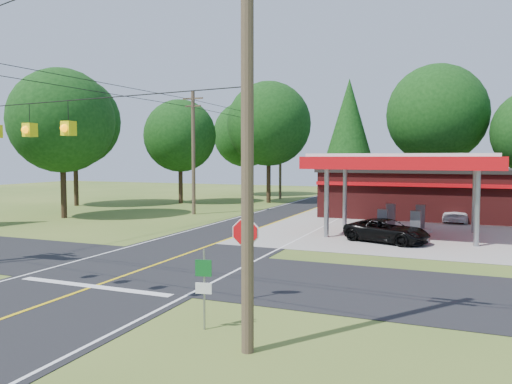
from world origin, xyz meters
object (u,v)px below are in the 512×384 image
at_px(gas_canopy, 403,164).
at_px(sedan_car, 457,212).
at_px(suv_car, 387,231).
at_px(octagonal_stop_sign, 245,239).

bearing_deg(gas_canopy, sedan_car, 69.44).
xyz_separation_m(gas_canopy, suv_car, (-0.50, -3.00, -3.63)).
relative_size(gas_canopy, sedan_car, 2.50).
bearing_deg(suv_car, sedan_car, 1.16).
xyz_separation_m(suv_car, sedan_car, (3.50, 11.00, 0.08)).
height_order(suv_car, sedan_car, sedan_car).
height_order(sedan_car, octagonal_stop_sign, octagonal_stop_sign).
distance_m(gas_canopy, suv_car, 4.73).
height_order(gas_canopy, sedan_car, gas_canopy).
relative_size(sedan_car, octagonal_stop_sign, 1.57).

